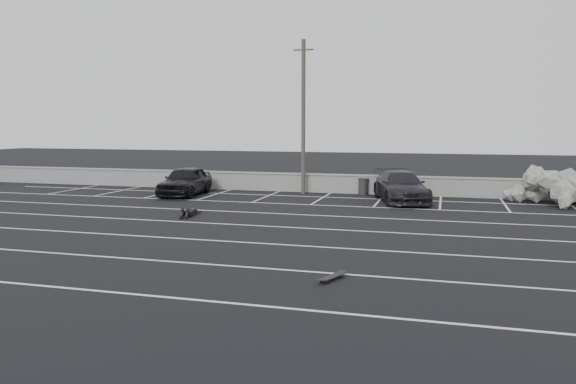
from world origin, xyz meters
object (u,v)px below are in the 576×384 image
(utility_pole, at_px, (303,117))
(person, at_px, (190,210))
(car_right, at_px, (401,187))
(skateboard, at_px, (332,277))
(car_left, at_px, (185,181))
(trash_bin, at_px, (363,186))

(utility_pole, distance_m, person, 9.87)
(car_right, relative_size, utility_pole, 0.62)
(person, height_order, skateboard, person)
(person, bearing_deg, car_left, 106.59)
(utility_pole, bearing_deg, car_left, -157.68)
(car_right, height_order, skateboard, car_right)
(skateboard, bearing_deg, car_right, 110.45)
(car_right, distance_m, utility_pole, 6.79)
(skateboard, bearing_deg, person, 155.68)
(car_right, xyz_separation_m, trash_bin, (-2.20, 2.25, -0.30))
(car_right, distance_m, person, 10.70)
(car_right, xyz_separation_m, person, (-8.31, -6.71, -0.54))
(car_right, bearing_deg, person, -158.00)
(car_right, bearing_deg, trash_bin, 117.54)
(trash_bin, xyz_separation_m, skateboard, (1.70, -17.25, -0.37))
(utility_pole, bearing_deg, trash_bin, 6.90)
(car_left, distance_m, utility_pole, 7.36)
(utility_pole, distance_m, skateboard, 18.07)
(car_right, distance_m, skateboard, 15.02)
(trash_bin, relative_size, person, 0.38)
(car_right, height_order, trash_bin, car_right)
(car_right, bearing_deg, skateboard, -108.83)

